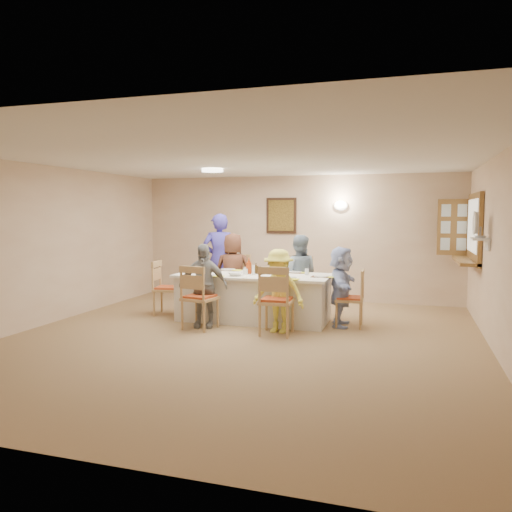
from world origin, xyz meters
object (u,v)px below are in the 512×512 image
(serving_hatch, at_px, (475,229))
(dining_table, at_px, (254,297))
(desk_fan, at_px, (478,228))
(chair_front_right, at_px, (277,300))
(chair_back_right, at_px, (300,285))
(condiment_ketchup, at_px, (249,266))
(chair_right_end, at_px, (349,298))
(diner_back_left, at_px, (233,272))
(caregiver, at_px, (219,259))
(chair_front_left, at_px, (200,297))
(diner_back_right, at_px, (299,275))
(diner_front_left, at_px, (203,286))
(diner_front_right, at_px, (279,291))
(diner_right_end, at_px, (341,287))
(chair_back_left, at_px, (235,282))
(chair_left_end, at_px, (168,288))

(serving_hatch, xyz_separation_m, dining_table, (-3.42, -1.10, -1.12))
(desk_fan, bearing_deg, serving_hatch, 85.34)
(dining_table, distance_m, chair_front_right, 1.01)
(chair_back_right, distance_m, condiment_ketchup, 1.11)
(chair_right_end, bearing_deg, chair_back_right, -132.29)
(diner_back_left, relative_size, caregiver, 0.80)
(chair_back_right, bearing_deg, dining_table, -136.13)
(condiment_ketchup, bearing_deg, desk_fan, -4.59)
(dining_table, xyz_separation_m, chair_front_right, (0.60, -0.80, 0.13))
(chair_front_left, relative_size, condiment_ketchup, 3.73)
(desk_fan, distance_m, chair_front_right, 2.96)
(diner_back_right, bearing_deg, chair_front_right, 84.65)
(diner_front_left, bearing_deg, dining_table, 39.09)
(chair_right_end, bearing_deg, diner_back_left, -109.74)
(chair_front_left, height_order, diner_front_right, diner_front_right)
(diner_right_end, bearing_deg, serving_hatch, -64.50)
(desk_fan, distance_m, condiment_ketchup, 3.47)
(serving_hatch, height_order, diner_right_end, serving_hatch)
(diner_right_end, bearing_deg, desk_fan, -100.82)
(dining_table, height_order, diner_front_left, diner_front_left)
(diner_back_left, height_order, caregiver, caregiver)
(diner_front_left, relative_size, caregiver, 0.74)
(chair_back_right, relative_size, diner_back_right, 0.73)
(chair_front_right, distance_m, diner_back_right, 1.49)
(diner_front_left, distance_m, diner_right_end, 2.13)
(desk_fan, bearing_deg, condiment_ketchup, 175.41)
(chair_right_end, relative_size, diner_back_left, 0.64)
(caregiver, height_order, condiment_ketchup, caregiver)
(serving_hatch, bearing_deg, diner_back_right, -171.43)
(chair_back_right, height_order, diner_front_left, diner_front_left)
(diner_back_right, bearing_deg, chair_front_left, 45.61)
(diner_front_left, bearing_deg, chair_back_right, 41.48)
(dining_table, bearing_deg, diner_right_end, 0.00)
(desk_fan, distance_m, chair_back_right, 3.09)
(chair_right_end, bearing_deg, diner_front_left, -74.64)
(chair_front_left, relative_size, diner_front_left, 0.76)
(diner_back_right, bearing_deg, desk_fan, 155.79)
(desk_fan, relative_size, chair_back_left, 0.30)
(diner_front_right, bearing_deg, chair_back_left, 137.40)
(chair_left_end, relative_size, diner_front_left, 0.73)
(serving_hatch, distance_m, desk_fan, 1.36)
(diner_back_left, distance_m, diner_back_right, 1.20)
(chair_front_left, bearing_deg, condiment_ketchup, -112.41)
(chair_back_left, distance_m, diner_back_right, 1.22)
(diner_back_left, bearing_deg, chair_back_left, -100.78)
(diner_back_right, height_order, caregiver, caregiver)
(serving_hatch, relative_size, dining_table, 0.60)
(chair_left_end, distance_m, diner_front_left, 1.18)
(diner_front_left, relative_size, condiment_ketchup, 4.89)
(chair_back_right, xyz_separation_m, diner_back_left, (-1.20, -0.12, 0.20))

